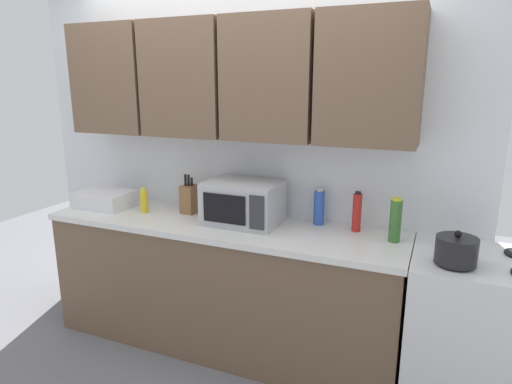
{
  "coord_description": "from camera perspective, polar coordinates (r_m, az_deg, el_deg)",
  "views": [
    {
      "loc": [
        1.31,
        -2.78,
        1.81
      ],
      "look_at": [
        0.24,
        -0.25,
        1.12
      ],
      "focal_mm": 30.89,
      "sensor_mm": 36.0,
      "label": 1
    }
  ],
  "objects": [
    {
      "name": "knife_block",
      "position": [
        3.16,
        -8.55,
        -0.85
      ],
      "size": [
        0.11,
        0.13,
        0.28
      ],
      "color": "brown",
      "rests_on": "counter_run"
    },
    {
      "name": "dish_rack",
      "position": [
        3.47,
        -18.81,
        -0.88
      ],
      "size": [
        0.38,
        0.3,
        0.12
      ],
      "primitive_type": "cube",
      "color": "silver",
      "rests_on": "counter_run"
    },
    {
      "name": "bottle_blue_cleaner",
      "position": [
        2.9,
        8.17,
        -1.96
      ],
      "size": [
        0.07,
        0.07,
        0.25
      ],
      "color": "#2D56B7",
      "rests_on": "counter_run"
    },
    {
      "name": "stove_range",
      "position": [
        2.82,
        26.91,
        -16.32
      ],
      "size": [
        0.76,
        0.64,
        0.91
      ],
      "color": "silver",
      "rests_on": "ground_plane"
    },
    {
      "name": "bottle_red_sauce",
      "position": [
        2.81,
        12.94,
        -2.57
      ],
      "size": [
        0.06,
        0.06,
        0.26
      ],
      "color": "red",
      "rests_on": "counter_run"
    },
    {
      "name": "bottle_yellow_mustard",
      "position": [
        3.24,
        -14.3,
        -1.14
      ],
      "size": [
        0.06,
        0.06,
        0.18
      ],
      "color": "gold",
      "rests_on": "counter_run"
    },
    {
      "name": "kettle",
      "position": [
        2.47,
        24.51,
        -6.86
      ],
      "size": [
        0.21,
        0.21,
        0.17
      ],
      "color": "black",
      "rests_on": "stove_range"
    },
    {
      "name": "bottle_green_oil",
      "position": [
        2.68,
        17.61,
        -3.51
      ],
      "size": [
        0.07,
        0.07,
        0.27
      ],
      "color": "#386B2D",
      "rests_on": "counter_run"
    },
    {
      "name": "counter_run",
      "position": [
        3.12,
        -4.44,
        -11.8
      ],
      "size": [
        2.43,
        0.63,
        0.9
      ],
      "color": "brown",
      "rests_on": "ground_plane"
    },
    {
      "name": "microwave",
      "position": [
        2.89,
        -1.66,
        -1.36
      ],
      "size": [
        0.48,
        0.37,
        0.28
      ],
      "color": "#B7B7BC",
      "rests_on": "counter_run"
    },
    {
      "name": "wall_back_with_cabinets",
      "position": [
        3.02,
        -2.79,
        9.63
      ],
      "size": [
        3.3,
        0.38,
        2.6
      ],
      "color": "white",
      "rests_on": "ground_plane"
    }
  ]
}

